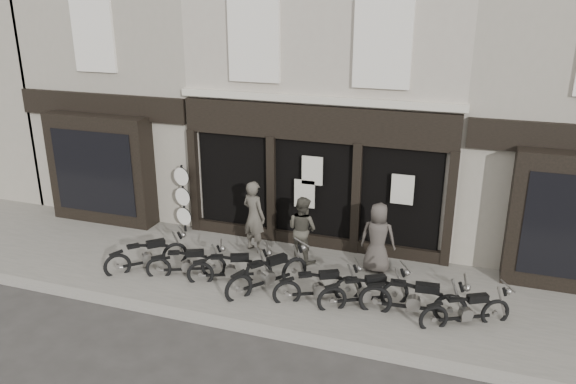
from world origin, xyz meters
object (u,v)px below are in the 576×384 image
(motorcycle_5, at_px, (365,294))
(motorcycle_7, at_px, (466,313))
(man_centre, at_px, (302,229))
(man_right, at_px, (378,238))
(advert_sign_post, at_px, (183,202))
(motorcycle_0, at_px, (148,258))
(motorcycle_3, at_px, (268,277))
(motorcycle_1, at_px, (187,265))
(motorcycle_2, at_px, (231,271))
(motorcycle_6, at_px, (414,302))
(man_left, at_px, (254,216))
(motorcycle_4, at_px, (319,289))

(motorcycle_5, distance_m, motorcycle_7, 2.10)
(man_centre, height_order, man_right, man_right)
(motorcycle_7, height_order, advert_sign_post, advert_sign_post)
(motorcycle_0, height_order, man_centre, man_centre)
(motorcycle_3, bearing_deg, advert_sign_post, 92.75)
(motorcycle_7, bearing_deg, motorcycle_1, 150.74)
(motorcycle_2, height_order, motorcycle_7, motorcycle_2)
(motorcycle_6, bearing_deg, motorcycle_0, 173.86)
(motorcycle_3, bearing_deg, man_right, -15.51)
(man_right, bearing_deg, motorcycle_1, 21.94)
(motorcycle_1, distance_m, motorcycle_6, 5.36)
(motorcycle_5, distance_m, man_left, 3.84)
(motorcycle_2, height_order, motorcycle_5, motorcycle_5)
(advert_sign_post, bearing_deg, motorcycle_6, -8.11)
(advert_sign_post, bearing_deg, man_centre, 1.71)
(motorcycle_0, relative_size, motorcycle_7, 0.91)
(motorcycle_0, distance_m, motorcycle_1, 1.09)
(motorcycle_6, height_order, man_right, man_right)
(motorcycle_3, relative_size, motorcycle_6, 0.84)
(motorcycle_3, bearing_deg, motorcycle_7, -54.41)
(motorcycle_3, height_order, motorcycle_4, motorcycle_3)
(motorcycle_4, height_order, man_centre, man_centre)
(motorcycle_1, relative_size, motorcycle_6, 0.79)
(man_right, bearing_deg, motorcycle_2, 27.70)
(motorcycle_6, xyz_separation_m, man_left, (-4.36, 1.88, 0.65))
(motorcycle_0, relative_size, advert_sign_post, 0.78)
(motorcycle_6, xyz_separation_m, advert_sign_post, (-6.69, 2.36, 0.59))
(motorcycle_6, bearing_deg, motorcycle_7, -4.93)
(motorcycle_7, relative_size, man_left, 0.94)
(motorcycle_3, distance_m, man_centre, 1.77)
(motorcycle_2, height_order, motorcycle_6, motorcycle_6)
(advert_sign_post, bearing_deg, motorcycle_1, -48.55)
(motorcycle_0, bearing_deg, motorcycle_3, -45.01)
(motorcycle_5, bearing_deg, man_left, 121.51)
(man_left, relative_size, man_right, 1.10)
(motorcycle_4, bearing_deg, man_left, 113.03)
(motorcycle_4, xyz_separation_m, motorcycle_5, (1.01, 0.07, 0.01))
(motorcycle_4, height_order, man_right, man_right)
(man_right, bearing_deg, motorcycle_5, 92.33)
(motorcycle_7, bearing_deg, motorcycle_5, 150.14)
(motorcycle_2, xyz_separation_m, motorcycle_6, (4.25, -0.14, 0.05))
(motorcycle_1, height_order, motorcycle_4, motorcycle_4)
(motorcycle_4, relative_size, motorcycle_7, 1.03)
(motorcycle_3, height_order, motorcycle_6, motorcycle_6)
(motorcycle_1, height_order, advert_sign_post, advert_sign_post)
(motorcycle_2, height_order, advert_sign_post, advert_sign_post)
(motorcycle_5, bearing_deg, motorcycle_3, 149.60)
(motorcycle_2, distance_m, motorcycle_4, 2.19)
(motorcycle_0, height_order, man_left, man_left)
(motorcycle_6, height_order, advert_sign_post, advert_sign_post)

